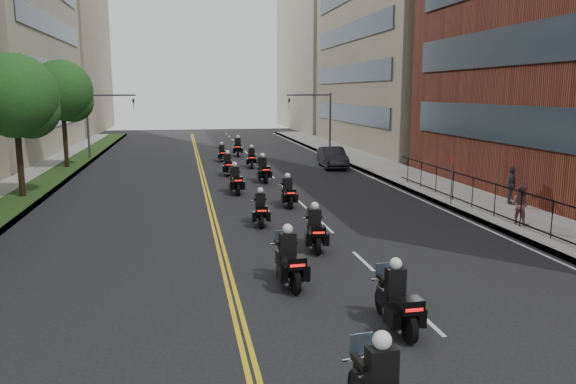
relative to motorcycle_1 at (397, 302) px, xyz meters
name	(u,v)px	position (x,y,z in m)	size (l,w,h in m)	color
sidewalk_right	(422,182)	(9.76, 20.48, -0.62)	(4.00, 90.00, 0.15)	gray
sidewalk_left	(13,195)	(-14.24, 20.48, -0.62)	(4.00, 90.00, 0.15)	gray
grass_strip	(28,193)	(-13.44, 20.48, -0.53)	(2.00, 90.00, 0.04)	#1D3B15
building_right_far	(340,43)	(19.26, 73.48, 12.30)	(15.00, 28.00, 26.00)	#A39783
building_left_far	(38,38)	(-24.24, 73.48, 12.30)	(16.00, 28.00, 26.00)	gray
iron_fence	(536,214)	(8.76, 7.48, 0.21)	(0.05, 28.00, 1.50)	black
traffic_signal_right	(320,114)	(7.30, 37.48, 3.00)	(4.09, 0.20, 5.60)	#3F3F44
traffic_signal_left	(99,116)	(-11.78, 37.48, 3.00)	(4.09, 0.20, 5.60)	#3F3F44
motorcycle_1	(397,302)	(0.00, 0.00, 0.00)	(0.55, 2.39, 1.76)	black
motorcycle_2	(289,262)	(-1.97, 3.59, 0.03)	(0.62, 2.49, 1.84)	black
motorcycle_3	(315,231)	(-0.31, 7.20, -0.01)	(0.67, 2.36, 1.74)	black
motorcycle_4	(261,210)	(-1.74, 11.37, -0.05)	(0.58, 2.20, 1.63)	black
motorcycle_5	(288,193)	(0.16, 15.08, -0.03)	(0.53, 2.27, 1.68)	black
motorcycle_6	(235,181)	(-2.10, 19.17, 0.01)	(0.63, 2.42, 1.79)	black
motorcycle_7	(263,171)	(0.01, 22.94, 0.03)	(0.62, 2.50, 1.85)	black
motorcycle_8	(228,166)	(-1.96, 26.21, -0.01)	(0.54, 2.34, 1.73)	black
motorcycle_9	(252,159)	(0.15, 29.94, -0.01)	(0.66, 2.35, 1.73)	black
motorcycle_10	(222,154)	(-1.80, 34.25, -0.07)	(0.50, 2.15, 1.59)	black
motorcycle_11	(238,148)	(-0.12, 37.80, 0.04)	(0.71, 2.53, 1.87)	black
parked_sedan	(332,157)	(6.16, 28.80, 0.08)	(1.65, 4.73, 1.56)	black
pedestrian_b	(520,204)	(8.96, 8.84, 0.30)	(0.83, 0.64, 1.70)	brown
pedestrian_c	(511,185)	(11.06, 12.89, 0.40)	(1.11, 0.46, 1.89)	#3A3B41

